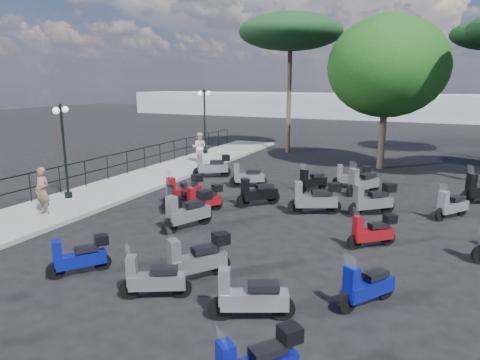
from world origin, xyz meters
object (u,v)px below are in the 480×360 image
at_px(scooter_2, 79,257).
at_px(scooter_17, 363,183).
at_px(scooter_7, 153,280).
at_px(scooter_21, 373,232).
at_px(scooter_8, 188,212).
at_px(pedestrian_far, 199,147).
at_px(scooter_16, 257,193).
at_px(woman, 42,191).
at_px(scooter_15, 315,199).
at_px(scooter_14, 197,259).
at_px(broadleaf_tree, 387,67).
at_px(lamp_post_1, 64,145).
at_px(scooter_3, 183,199).
at_px(scooter_23, 352,177).
at_px(scooter_9, 204,200).
at_px(scooter_10, 184,190).
at_px(scooter_5, 247,177).
at_px(scooter_19, 366,287).
at_px(scooter_11, 312,181).
at_px(scooter_22, 373,200).
at_px(pine_2, 291,32).
at_px(scooter_28, 451,206).
at_px(scooter_20, 250,298).
at_px(lamp_post_2, 205,117).
at_px(scooter_4, 212,166).

bearing_deg(scooter_2, scooter_17, -78.46).
xyz_separation_m(scooter_7, scooter_21, (3.80, 4.86, 0.02)).
bearing_deg(scooter_7, scooter_8, -5.77).
xyz_separation_m(pedestrian_far, scooter_16, (5.98, -6.22, -0.48)).
distance_m(woman, scooter_15, 9.15).
bearing_deg(scooter_14, broadleaf_tree, -62.46).
bearing_deg(lamp_post_1, scooter_16, -4.81).
distance_m(scooter_3, scooter_23, 7.63).
relative_size(scooter_17, scooter_23, 0.97).
bearing_deg(scooter_9, scooter_16, -100.90).
xyz_separation_m(scooter_7, scooter_10, (-3.25, 6.50, 0.09)).
relative_size(scooter_14, scooter_23, 0.93).
bearing_deg(scooter_14, scooter_5, -38.03).
relative_size(scooter_15, scooter_19, 1.30).
distance_m(woman, scooter_2, 5.14).
bearing_deg(scooter_5, scooter_10, 129.67).
bearing_deg(scooter_9, scooter_11, -89.73).
height_order(scooter_5, scooter_22, scooter_22).
bearing_deg(scooter_2, pine_2, -49.38).
bearing_deg(scooter_28, scooter_5, 27.88).
distance_m(pedestrian_far, broadleaf_tree, 10.61).
height_order(scooter_11, scooter_20, scooter_20).
bearing_deg(pine_2, scooter_7, -80.00).
relative_size(scooter_10, pine_2, 0.18).
bearing_deg(scooter_14, scooter_8, -19.80).
distance_m(scooter_15, broadleaf_tree, 10.48).
bearing_deg(scooter_28, scooter_22, 52.32).
bearing_deg(scooter_17, scooter_21, 135.52).
bearing_deg(scooter_8, scooter_5, -62.46).
xyz_separation_m(scooter_9, scooter_15, (3.59, 1.37, 0.09)).
height_order(lamp_post_2, scooter_9, lamp_post_2).
xyz_separation_m(scooter_8, pine_2, (-1.84, 15.48, 6.88)).
bearing_deg(scooter_28, scooter_4, 24.00).
bearing_deg(scooter_3, scooter_4, -25.90).
height_order(scooter_17, scooter_20, scooter_17).
height_order(scooter_22, scooter_28, scooter_22).
height_order(woman, scooter_23, woman).
height_order(woman, scooter_22, woman).
bearing_deg(scooter_2, scooter_21, -105.57).
bearing_deg(scooter_8, scooter_15, -113.20).
height_order(woman, pedestrian_far, pedestrian_far).
relative_size(woman, scooter_4, 0.98).
relative_size(scooter_3, pine_2, 0.15).
xyz_separation_m(scooter_2, scooter_23, (4.35, 11.26, 0.05)).
bearing_deg(scooter_17, scooter_8, 90.81).
xyz_separation_m(scooter_10, scooter_20, (5.42, -6.45, -0.05)).
bearing_deg(scooter_7, lamp_post_2, -1.81).
relative_size(scooter_2, scooter_17, 0.81).
bearing_deg(lamp_post_2, scooter_21, -39.32).
xyz_separation_m(scooter_15, scooter_22, (1.81, 0.72, -0.02)).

